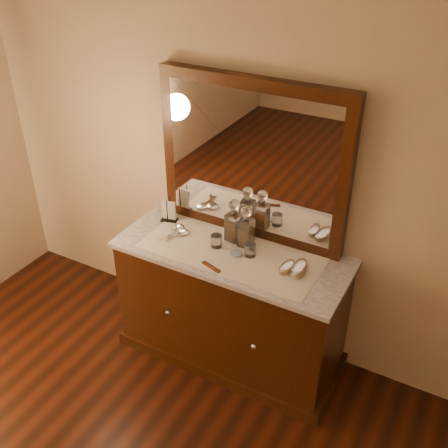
{
  "coord_description": "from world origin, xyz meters",
  "views": [
    {
      "loc": [
        1.21,
        -0.35,
        2.68
      ],
      "look_at": [
        0.0,
        1.85,
        1.1
      ],
      "focal_mm": 42.13,
      "sensor_mm": 36.0,
      "label": 1
    }
  ],
  "objects_px": {
    "dresser_cabinet": "(231,307)",
    "pin_dish": "(236,253)",
    "decanter_right": "(246,231)",
    "hand_mirror_inner": "(179,234)",
    "decanter_left": "(234,225)",
    "hand_mirror_outer": "(176,229)",
    "brush_near": "(287,267)",
    "comb": "(211,267)",
    "mirror_frame": "(252,161)",
    "brush_far": "(299,268)",
    "napkin_rack": "(169,212)"
  },
  "relations": [
    {
      "from": "hand_mirror_inner",
      "to": "pin_dish",
      "type": "bearing_deg",
      "value": -2.1
    },
    {
      "from": "mirror_frame",
      "to": "hand_mirror_inner",
      "type": "height_order",
      "value": "mirror_frame"
    },
    {
      "from": "dresser_cabinet",
      "to": "pin_dish",
      "type": "bearing_deg",
      "value": -28.68
    },
    {
      "from": "brush_near",
      "to": "hand_mirror_outer",
      "type": "xyz_separation_m",
      "value": [
        -0.79,
        0.05,
        -0.01
      ]
    },
    {
      "from": "pin_dish",
      "to": "decanter_right",
      "type": "bearing_deg",
      "value": 86.54
    },
    {
      "from": "dresser_cabinet",
      "to": "hand_mirror_inner",
      "type": "bearing_deg",
      "value": -179.14
    },
    {
      "from": "pin_dish",
      "to": "hand_mirror_outer",
      "type": "relative_size",
      "value": 0.34
    },
    {
      "from": "comb",
      "to": "decanter_left",
      "type": "bearing_deg",
      "value": 111.1
    },
    {
      "from": "pin_dish",
      "to": "napkin_rack",
      "type": "relative_size",
      "value": 0.44
    },
    {
      "from": "dresser_cabinet",
      "to": "comb",
      "type": "relative_size",
      "value": 9.99
    },
    {
      "from": "decanter_left",
      "to": "decanter_right",
      "type": "xyz_separation_m",
      "value": [
        0.09,
        -0.02,
        -0.0
      ]
    },
    {
      "from": "decanter_left",
      "to": "hand_mirror_inner",
      "type": "xyz_separation_m",
      "value": [
        -0.33,
        -0.12,
        -0.1
      ]
    },
    {
      "from": "napkin_rack",
      "to": "mirror_frame",
      "type": "bearing_deg",
      "value": 13.67
    },
    {
      "from": "brush_near",
      "to": "dresser_cabinet",
      "type": "bearing_deg",
      "value": 177.07
    },
    {
      "from": "decanter_right",
      "to": "mirror_frame",
      "type": "bearing_deg",
      "value": 106.56
    },
    {
      "from": "pin_dish",
      "to": "brush_near",
      "type": "height_order",
      "value": "brush_near"
    },
    {
      "from": "decanter_right",
      "to": "brush_near",
      "type": "distance_m",
      "value": 0.35
    },
    {
      "from": "decanter_right",
      "to": "hand_mirror_outer",
      "type": "bearing_deg",
      "value": -171.88
    },
    {
      "from": "decanter_left",
      "to": "napkin_rack",
      "type": "bearing_deg",
      "value": 179.79
    },
    {
      "from": "brush_far",
      "to": "hand_mirror_inner",
      "type": "height_order",
      "value": "brush_far"
    },
    {
      "from": "hand_mirror_outer",
      "to": "pin_dish",
      "type": "bearing_deg",
      "value": -5.88
    },
    {
      "from": "decanter_left",
      "to": "hand_mirror_outer",
      "type": "relative_size",
      "value": 1.31
    },
    {
      "from": "decanter_right",
      "to": "brush_far",
      "type": "xyz_separation_m",
      "value": [
        0.39,
        -0.09,
        -0.08
      ]
    },
    {
      "from": "brush_near",
      "to": "hand_mirror_inner",
      "type": "xyz_separation_m",
      "value": [
        -0.74,
        0.01,
        -0.01
      ]
    },
    {
      "from": "decanter_right",
      "to": "brush_far",
      "type": "height_order",
      "value": "decanter_right"
    },
    {
      "from": "pin_dish",
      "to": "brush_near",
      "type": "distance_m",
      "value": 0.33
    },
    {
      "from": "pin_dish",
      "to": "decanter_right",
      "type": "xyz_separation_m",
      "value": [
        0.01,
        0.11,
        0.1
      ]
    },
    {
      "from": "mirror_frame",
      "to": "hand_mirror_inner",
      "type": "relative_size",
      "value": 5.93
    },
    {
      "from": "mirror_frame",
      "to": "napkin_rack",
      "type": "height_order",
      "value": "mirror_frame"
    },
    {
      "from": "pin_dish",
      "to": "brush_far",
      "type": "height_order",
      "value": "brush_far"
    },
    {
      "from": "pin_dish",
      "to": "brush_far",
      "type": "bearing_deg",
      "value": 3.1
    },
    {
      "from": "decanter_right",
      "to": "brush_near",
      "type": "height_order",
      "value": "decanter_right"
    },
    {
      "from": "comb",
      "to": "decanter_right",
      "type": "bearing_deg",
      "value": 93.82
    },
    {
      "from": "pin_dish",
      "to": "hand_mirror_outer",
      "type": "xyz_separation_m",
      "value": [
        -0.46,
        0.05,
        0.0
      ]
    },
    {
      "from": "mirror_frame",
      "to": "napkin_rack",
      "type": "relative_size",
      "value": 7.21
    },
    {
      "from": "decanter_left",
      "to": "brush_near",
      "type": "relative_size",
      "value": 1.88
    },
    {
      "from": "hand_mirror_outer",
      "to": "mirror_frame",
      "type": "bearing_deg",
      "value": 27.3
    },
    {
      "from": "pin_dish",
      "to": "hand_mirror_inner",
      "type": "xyz_separation_m",
      "value": [
        -0.41,
        0.02,
        0.0
      ]
    },
    {
      "from": "comb",
      "to": "mirror_frame",
      "type": "bearing_deg",
      "value": 103.9
    },
    {
      "from": "decanter_right",
      "to": "brush_near",
      "type": "xyz_separation_m",
      "value": [
        0.32,
        -0.11,
        -0.09
      ]
    },
    {
      "from": "pin_dish",
      "to": "napkin_rack",
      "type": "height_order",
      "value": "napkin_rack"
    },
    {
      "from": "mirror_frame",
      "to": "decanter_left",
      "type": "distance_m",
      "value": 0.41
    },
    {
      "from": "decanter_right",
      "to": "hand_mirror_inner",
      "type": "distance_m",
      "value": 0.44
    },
    {
      "from": "mirror_frame",
      "to": "napkin_rack",
      "type": "xyz_separation_m",
      "value": [
        -0.53,
        -0.13,
        -0.43
      ]
    },
    {
      "from": "pin_dish",
      "to": "brush_far",
      "type": "xyz_separation_m",
      "value": [
        0.4,
        0.02,
        0.02
      ]
    },
    {
      "from": "decanter_left",
      "to": "hand_mirror_inner",
      "type": "distance_m",
      "value": 0.36
    },
    {
      "from": "comb",
      "to": "napkin_rack",
      "type": "relative_size",
      "value": 0.84
    },
    {
      "from": "dresser_cabinet",
      "to": "napkin_rack",
      "type": "xyz_separation_m",
      "value": [
        -0.53,
        0.12,
        0.51
      ]
    },
    {
      "from": "hand_mirror_outer",
      "to": "hand_mirror_inner",
      "type": "relative_size",
      "value": 1.07
    },
    {
      "from": "decanter_left",
      "to": "hand_mirror_outer",
      "type": "xyz_separation_m",
      "value": [
        -0.38,
        -0.09,
        -0.1
      ]
    }
  ]
}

